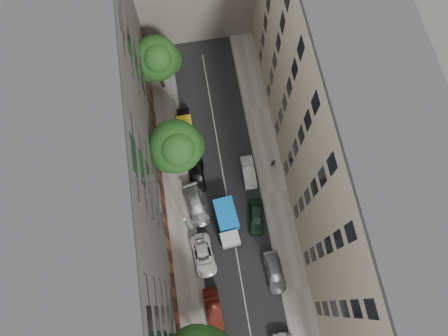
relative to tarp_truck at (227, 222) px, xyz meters
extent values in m
plane|color=#4C4C49|center=(0.50, 2.77, -1.33)|extent=(120.00, 120.00, 0.00)
cube|color=black|center=(0.50, 2.77, -1.32)|extent=(8.00, 44.00, 0.02)
cube|color=gray|center=(-5.00, 2.77, -1.26)|extent=(3.00, 44.00, 0.15)
cube|color=gray|center=(6.00, 2.77, -1.26)|extent=(3.00, 44.00, 0.15)
cube|color=#474442|center=(-10.50, 2.77, 8.67)|extent=(8.00, 44.00, 20.00)
cube|color=#BBAB92|center=(11.50, 2.77, 8.67)|extent=(8.00, 44.00, 20.00)
cube|color=black|center=(0.00, -0.10, -0.80)|extent=(2.52, 5.40, 0.29)
cube|color=silver|center=(0.00, -1.94, 0.07)|extent=(2.07, 1.72, 1.65)
cube|color=#0D89FD|center=(0.00, 0.77, 0.22)|extent=(2.45, 3.67, 1.74)
cylinder|color=black|center=(-0.92, -1.94, -0.93)|extent=(0.27, 0.81, 0.81)
cylinder|color=black|center=(0.92, -1.94, -0.93)|extent=(0.27, 0.81, 0.81)
cylinder|color=black|center=(-0.92, 1.45, -0.93)|extent=(0.27, 0.81, 0.81)
cylinder|color=black|center=(0.92, 1.45, -0.93)|extent=(0.27, 0.81, 0.81)
imported|color=#4F160F|center=(-2.84, -8.63, -0.61)|extent=(1.71, 4.46, 1.45)
imported|color=silver|center=(-3.10, -3.03, -0.67)|extent=(2.61, 4.95, 1.33)
imported|color=#B3B2B7|center=(-3.10, 2.57, -0.61)|extent=(2.74, 5.21, 1.44)
imported|color=black|center=(-2.47, 6.17, -0.60)|extent=(1.95, 4.37, 1.46)
imported|color=black|center=(-3.02, 12.57, -0.62)|extent=(1.55, 4.36, 1.43)
imported|color=slate|center=(4.10, -6.03, -0.69)|extent=(1.99, 4.52, 1.29)
imported|color=#152F1F|center=(3.30, 0.17, -0.64)|extent=(2.27, 4.28, 1.39)
imported|color=silver|center=(3.44, 5.46, -0.68)|extent=(1.40, 3.98, 1.31)
cylinder|color=#382619|center=(-4.10, 7.29, 0.49)|extent=(0.36, 0.36, 3.34)
cylinder|color=#382619|center=(-4.10, 7.29, 3.35)|extent=(0.24, 0.24, 2.38)
sphere|color=#184818|center=(-4.10, 7.29, 5.69)|extent=(5.53, 5.53, 5.53)
sphere|color=#184818|center=(-3.20, 7.69, 4.54)|extent=(4.15, 4.15, 4.15)
sphere|color=#184818|center=(-4.80, 6.79, 5.02)|extent=(3.87, 3.87, 3.87)
sphere|color=#184818|center=(-3.90, 6.49, 6.93)|extent=(3.60, 3.60, 3.60)
cylinder|color=#382619|center=(-4.98, 18.60, 0.27)|extent=(0.36, 0.36, 2.90)
cylinder|color=#382619|center=(-4.98, 18.60, 2.76)|extent=(0.24, 0.24, 2.07)
sphere|color=#184818|center=(-4.98, 18.60, 4.79)|extent=(5.13, 5.13, 5.13)
sphere|color=#184818|center=(-4.08, 19.00, 3.79)|extent=(3.85, 3.85, 3.85)
sphere|color=#184818|center=(-5.68, 18.10, 4.21)|extent=(3.59, 3.59, 3.59)
sphere|color=#184818|center=(-4.78, 17.80, 5.87)|extent=(3.34, 3.34, 3.34)
cylinder|color=#185629|center=(-4.23, -0.07, 1.90)|extent=(0.14, 0.14, 6.18)
sphere|color=silver|center=(-4.23, -0.07, 5.10)|extent=(0.36, 0.36, 0.36)
imported|color=black|center=(6.40, 6.04, -0.39)|extent=(0.68, 0.58, 1.59)
camera|label=1|loc=(-1.76, -8.58, 42.88)|focal=32.00mm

